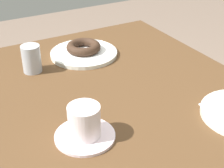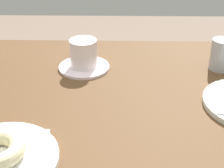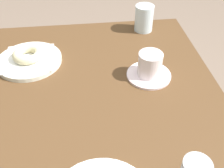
{
  "view_description": "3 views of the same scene",
  "coord_description": "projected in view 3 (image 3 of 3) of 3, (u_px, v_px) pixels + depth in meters",
  "views": [
    {
      "loc": [
        0.69,
        -0.42,
        1.27
      ],
      "look_at": [
        0.0,
        -0.04,
        0.82
      ],
      "focal_mm": 54.67,
      "sensor_mm": 36.0,
      "label": 1
    },
    {
      "loc": [
        0.02,
        0.67,
        1.19
      ],
      "look_at": [
        0.04,
        -0.03,
        0.8
      ],
      "focal_mm": 54.28,
      "sensor_mm": 36.0,
      "label": 2
    },
    {
      "loc": [
        -0.51,
        0.02,
        1.3
      ],
      "look_at": [
        0.04,
        -0.05,
        0.82
      ],
      "focal_mm": 42.08,
      "sensor_mm": 36.0,
      "label": 3
    }
  ],
  "objects": [
    {
      "name": "coffee_cup",
      "position": [
        150.0,
        67.0,
        0.81
      ],
      "size": [
        0.14,
        0.14,
        0.08
      ],
      "color": "white",
      "rests_on": "table"
    },
    {
      "name": "water_glass",
      "position": [
        144.0,
        18.0,
        1.02
      ],
      "size": [
        0.07,
        0.07,
        0.1
      ],
      "primitive_type": "cylinder",
      "color": "silver",
      "rests_on": "table"
    },
    {
      "name": "napkin_sugar_ring",
      "position": [
        29.0,
        58.0,
        0.88
      ],
      "size": [
        0.16,
        0.16,
        0.0
      ],
      "primitive_type": "cube",
      "rotation": [
        0.0,
        0.0,
        0.01
      ],
      "color": "white",
      "rests_on": "plate_sugar_ring"
    },
    {
      "name": "plate_sugar_ring",
      "position": [
        30.0,
        61.0,
        0.88
      ],
      "size": [
        0.22,
        0.22,
        0.01
      ],
      "primitive_type": "cylinder",
      "color": "silver",
      "rests_on": "table"
    },
    {
      "name": "donut_sugar_ring",
      "position": [
        28.0,
        54.0,
        0.87
      ],
      "size": [
        0.1,
        0.1,
        0.03
      ],
      "primitive_type": "torus",
      "color": "beige",
      "rests_on": "napkin_sugar_ring"
    },
    {
      "name": "table",
      "position": [
        98.0,
        125.0,
        0.78
      ],
      "size": [
        0.97,
        0.75,
        0.77
      ],
      "color": "#50351E",
      "rests_on": "ground_plane"
    }
  ]
}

